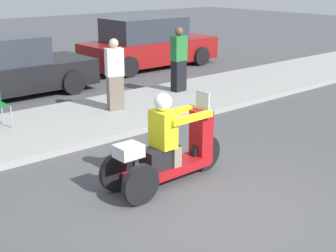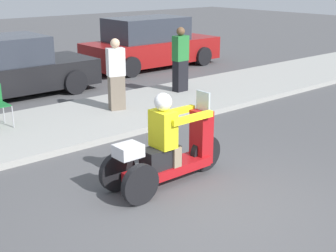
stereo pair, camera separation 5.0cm
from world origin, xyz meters
TOP-DOWN VIEW (x-y plane):
  - ground_plane at (0.00, 0.00)m, footprint 60.00×60.00m
  - sidewalk_strip at (0.00, 4.60)m, footprint 28.00×2.80m
  - motorcycle_trike at (0.05, 1.12)m, footprint 2.08×0.65m
  - spectator_far_back at (3.78, 5.07)m, footprint 0.40×0.25m
  - spectator_mid_group at (1.54, 4.67)m, footprint 0.43×0.32m
  - parked_car_lot_left at (5.60, 8.65)m, footprint 4.74×1.98m

SIDE VIEW (x-z plane):
  - ground_plane at x=0.00m, z-range 0.00..0.00m
  - sidewalk_strip at x=0.00m, z-range 0.00..0.12m
  - motorcycle_trike at x=0.05m, z-range -0.19..1.23m
  - parked_car_lot_left at x=5.60m, z-range -0.06..1.62m
  - spectator_mid_group at x=1.54m, z-range 0.09..1.68m
  - spectator_far_back at x=3.78m, z-range 0.09..1.74m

